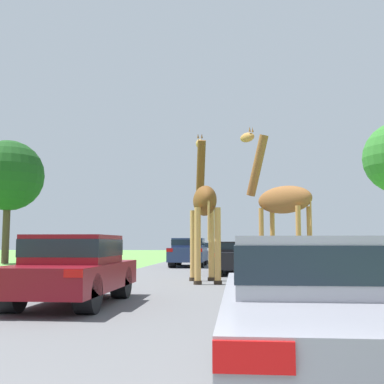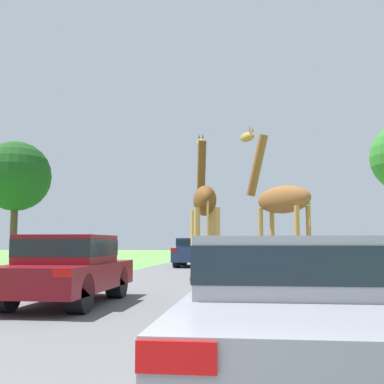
{
  "view_description": "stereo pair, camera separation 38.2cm",
  "coord_description": "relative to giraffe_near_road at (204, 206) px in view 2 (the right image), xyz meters",
  "views": [
    {
      "loc": [
        0.73,
        -0.57,
        1.22
      ],
      "look_at": [
        -0.66,
        14.48,
        2.83
      ],
      "focal_mm": 45.0,
      "sensor_mm": 36.0,
      "label": 1
    },
    {
      "loc": [
        1.11,
        -0.53,
        1.22
      ],
      "look_at": [
        -0.66,
        14.48,
        2.83
      ],
      "focal_mm": 45.0,
      "sensor_mm": 36.0,
      "label": 2
    }
  ],
  "objects": [
    {
      "name": "car_queue_left",
      "position": [
        1.03,
        4.6,
        -1.71
      ],
      "size": [
        1.99,
        4.66,
        1.27
      ],
      "color": "black",
      "rests_on": "ground"
    },
    {
      "name": "road",
      "position": [
        0.28,
        15.41,
        -2.39
      ],
      "size": [
        8.02,
        120.0,
        0.0
      ],
      "color": "#5B5B5E",
      "rests_on": "ground"
    },
    {
      "name": "giraffe_near_road",
      "position": [
        0.0,
        0.0,
        0.0
      ],
      "size": [
        1.1,
        2.75,
        5.0
      ],
      "rotation": [
        0.0,
        0.0,
        0.19
      ],
      "color": "tan",
      "rests_on": "ground"
    },
    {
      "name": "car_far_ahead",
      "position": [
        -1.5,
        10.07,
        -1.61
      ],
      "size": [
        1.75,
        4.17,
        1.47
      ],
      "color": "navy",
      "rests_on": "ground"
    },
    {
      "name": "car_queue_right",
      "position": [
        -0.33,
        14.92,
        -1.7
      ],
      "size": [
        1.8,
        4.82,
        1.3
      ],
      "color": "silver",
      "rests_on": "ground"
    },
    {
      "name": "car_verge_right",
      "position": [
        -2.26,
        -5.69,
        -1.65
      ],
      "size": [
        1.72,
        4.08,
        1.38
      ],
      "color": "maroon",
      "rests_on": "ground"
    },
    {
      "name": "car_lead_maroon",
      "position": [
        1.87,
        -10.82,
        -1.71
      ],
      "size": [
        1.94,
        4.47,
        1.27
      ],
      "color": "gray",
      "rests_on": "ground"
    },
    {
      "name": "sign_post",
      "position": [
        -5.53,
        3.13,
        -1.34
      ],
      "size": [
        0.7,
        0.08,
        1.51
      ],
      "color": "#4C3823",
      "rests_on": "ground"
    },
    {
      "name": "tree_centre_back",
      "position": [
        -12.77,
        12.6,
        2.88
      ],
      "size": [
        4.28,
        4.28,
        7.44
      ],
      "color": "#4C3828",
      "rests_on": "ground"
    },
    {
      "name": "giraffe_companion",
      "position": [
        2.28,
        -1.03,
        0.05
      ],
      "size": [
        2.19,
        2.13,
        4.85
      ],
      "rotation": [
        0.0,
        0.0,
        0.8
      ],
      "color": "#B77F3D",
      "rests_on": "ground"
    }
  ]
}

